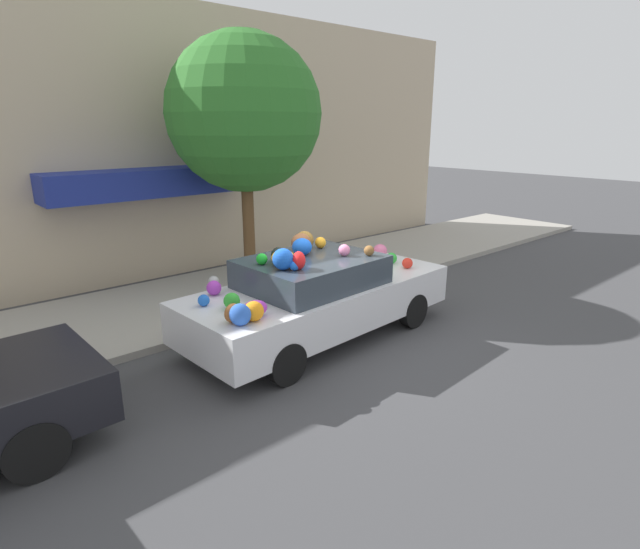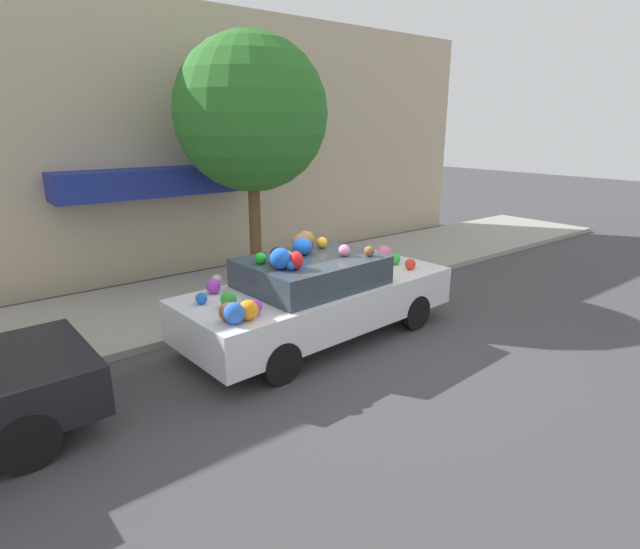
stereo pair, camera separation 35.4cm
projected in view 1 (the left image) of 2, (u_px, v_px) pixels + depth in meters
ground_plane at (319, 335)px, 8.16m from camera, size 60.00×60.00×0.00m
sidewalk_curb at (232, 292)px, 10.09m from camera, size 24.00×3.20×0.12m
building_facade at (170, 146)px, 10.87m from camera, size 18.00×1.20×5.82m
street_tree at (244, 114)px, 9.62m from camera, size 3.01×3.01×4.90m
fire_hydrant at (215, 296)px, 8.63m from camera, size 0.20×0.20×0.70m
art_car at (317, 294)px, 7.88m from camera, size 4.64×2.03×1.66m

